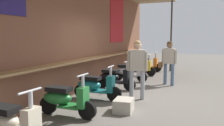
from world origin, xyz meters
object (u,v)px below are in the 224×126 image
Objects in this scene: scooter_orange at (146,64)px; shopper_browsing at (137,63)px; shopper_with_handbag at (169,59)px; merchandise_crate at (124,105)px; scooter_green at (64,99)px; scooter_black at (114,78)px; scooter_teal at (95,86)px; scooter_yellow at (139,67)px; scooter_cream at (8,123)px; scooter_silver at (128,71)px.

shopper_browsing is (-5.39, -1.09, 0.63)m from scooter_orange.
shopper_browsing is at bearing -2.57° from shopper_with_handbag.
merchandise_crate is (-6.58, -1.12, -0.24)m from scooter_orange.
scooter_green and scooter_black have the same top height.
shopper_browsing reaches higher than scooter_black.
scooter_teal and scooter_yellow have the same top height.
scooter_black is 1.00× the size of scooter_orange.
scooter_cream is 1.00× the size of scooter_silver.
scooter_teal is 1.35m from shopper_browsing.
scooter_yellow is 1.44m from scooter_orange.
scooter_teal is at bearing -20.09° from shopper_with_handbag.
scooter_green is 2.68× the size of merchandise_crate.
scooter_yellow is at bearing 12.30° from merchandise_crate.
scooter_yellow is at bearing 92.38° from scooter_silver.
scooter_teal and scooter_orange have the same top height.
shopper_browsing is at bearing -63.71° from scooter_silver.
scooter_green is at bearing -92.01° from scooter_yellow.
scooter_cream is 0.88× the size of shopper_with_handbag.
shopper_browsing reaches higher than scooter_cream.
scooter_black is 4.45m from scooter_orange.
scooter_silver is 2.93m from scooter_orange.
scooter_silver reaches higher than merchandise_crate.
shopper_with_handbag is at bearing -59.84° from scooter_orange.
merchandise_crate is (-0.71, -1.12, -0.24)m from scooter_teal.
scooter_silver is at bearing -92.01° from scooter_yellow.
scooter_teal reaches higher than merchandise_crate.
shopper_with_handbag is (2.78, -1.59, 0.57)m from scooter_teal.
scooter_yellow is (4.43, 0.00, 0.00)m from scooter_teal.
scooter_black is 1.57m from shopper_browsing.
scooter_green is at bearing -87.62° from scooter_silver.
scooter_orange is (8.90, -0.00, 0.00)m from scooter_cream.
scooter_orange is at bearing 91.96° from scooter_cream.
scooter_orange is 0.88× the size of shopper_with_handbag.
shopper_with_handbag reaches higher than scooter_orange.
scooter_green is at bearing -92.39° from scooter_teal.
shopper_browsing is (-0.94, -1.09, 0.63)m from scooter_black.
scooter_yellow is (1.49, 0.00, 0.00)m from scooter_silver.
shopper_with_handbag is (-1.65, -1.59, 0.57)m from scooter_yellow.
scooter_yellow is (7.46, -0.00, 0.00)m from scooter_cream.
scooter_cream is 3.03m from scooter_teal.
scooter_black is 2.42m from merchandise_crate.
scooter_black is at bearing -92.01° from scooter_yellow.
scooter_yellow is 5.26m from merchandise_crate.
shopper_with_handbag is 3.06× the size of merchandise_crate.
scooter_teal is 1.42m from scooter_black.
scooter_cream is at bearing -5.60° from shopper_with_handbag.
scooter_silver and scooter_yellow have the same top height.
scooter_yellow reaches higher than merchandise_crate.
shopper_with_handbag is (5.81, -1.59, 0.57)m from scooter_cream.
shopper_with_handbag is 3.61m from merchandise_crate.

